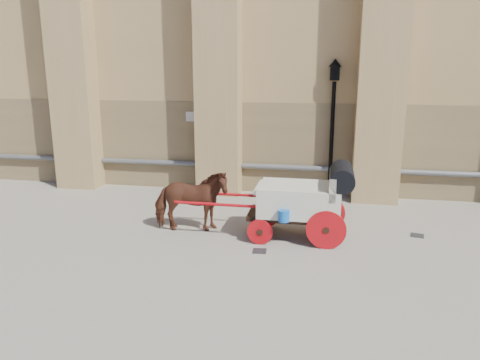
# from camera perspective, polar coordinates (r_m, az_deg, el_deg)

# --- Properties ---
(ground) EXTENTS (90.00, 90.00, 0.00)m
(ground) POSITION_cam_1_polar(r_m,az_deg,el_deg) (12.19, -1.64, -6.30)
(ground) COLOR slate
(ground) RESTS_ON ground
(horse) EXTENTS (2.05, 1.19, 1.63)m
(horse) POSITION_cam_1_polar(r_m,az_deg,el_deg) (12.03, -6.03, -2.57)
(horse) COLOR #562C1C
(horse) RESTS_ON ground
(carriage) EXTENTS (4.35, 1.55, 1.90)m
(carriage) POSITION_cam_1_polar(r_m,az_deg,el_deg) (11.57, 7.99, -2.21)
(carriage) COLOR black
(carriage) RESTS_ON ground
(street_lamp) EXTENTS (0.41, 0.41, 4.37)m
(street_lamp) POSITION_cam_1_polar(r_m,az_deg,el_deg) (15.10, 11.18, 6.56)
(street_lamp) COLOR black
(street_lamp) RESTS_ON ground
(drain_grate_near) EXTENTS (0.34, 0.34, 0.01)m
(drain_grate_near) POSITION_cam_1_polar(r_m,az_deg,el_deg) (10.98, 2.40, -8.64)
(drain_grate_near) COLOR black
(drain_grate_near) RESTS_ON ground
(drain_grate_far) EXTENTS (0.38, 0.38, 0.01)m
(drain_grate_far) POSITION_cam_1_polar(r_m,az_deg,el_deg) (12.72, 20.81, -6.34)
(drain_grate_far) COLOR black
(drain_grate_far) RESTS_ON ground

